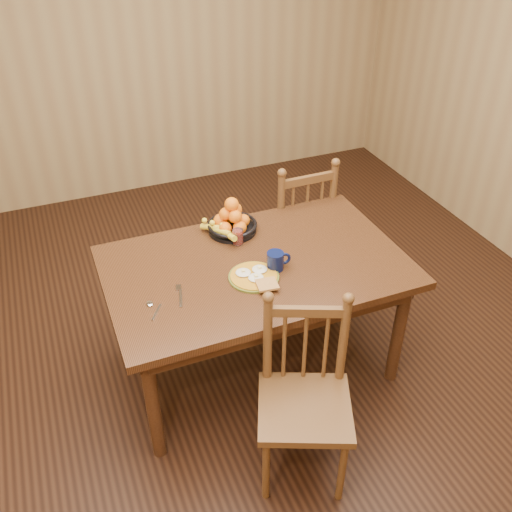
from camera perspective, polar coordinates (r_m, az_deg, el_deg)
name	(u,v)px	position (r m, az deg, el deg)	size (l,w,h in m)	color
room	(256,161)	(2.74, 0.00, 9.44)	(4.52, 5.02, 2.72)	black
dining_table	(256,276)	(3.10, 0.00, -2.04)	(1.60, 1.00, 0.75)	black
chair_far	(295,226)	(3.88, 3.94, 3.00)	(0.45, 0.43, 0.99)	#4E3017
chair_near	(304,398)	(2.75, 4.87, -14.01)	(0.56, 0.55, 0.95)	#4E3017
breakfast_plate	(255,277)	(2.94, -0.15, -2.07)	(0.26, 0.29, 0.04)	#59601E
fork	(180,294)	(2.86, -7.61, -3.81)	(0.06, 0.18, 0.00)	silver
spoon	(152,306)	(2.81, -10.37, -4.99)	(0.07, 0.15, 0.01)	silver
coffee_mug	(276,260)	(2.99, 2.02, -0.45)	(0.13, 0.09, 0.10)	#091034
juice_glass	(238,237)	(3.19, -1.84, 1.90)	(0.06, 0.06, 0.09)	silver
fruit_bowl	(231,222)	(3.29, -2.49, 3.40)	(0.32, 0.32, 0.22)	black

